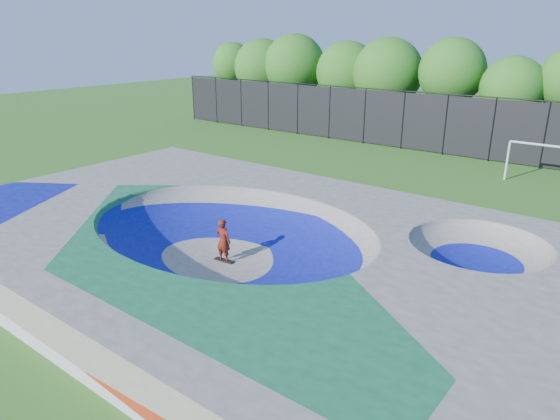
% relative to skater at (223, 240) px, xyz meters
% --- Properties ---
extents(ground, '(120.00, 120.00, 0.00)m').
position_rel_skater_xyz_m(ground, '(0.21, 0.12, -0.80)').
color(ground, '#2B5F1A').
rests_on(ground, ground).
extents(skate_deck, '(22.00, 14.00, 1.50)m').
position_rel_skater_xyz_m(skate_deck, '(0.21, 0.12, -0.05)').
color(skate_deck, gray).
rests_on(skate_deck, ground).
extents(skater, '(0.62, 0.44, 1.61)m').
position_rel_skater_xyz_m(skater, '(0.00, 0.00, 0.00)').
color(skater, '#B8290E').
rests_on(skater, ground).
extents(skateboard, '(0.80, 0.30, 0.05)m').
position_rel_skater_xyz_m(skateboard, '(0.00, 0.00, -0.78)').
color(skateboard, black).
rests_on(skateboard, ground).
extents(soccer_goal, '(3.38, 0.12, 2.23)m').
position_rel_skater_xyz_m(soccer_goal, '(6.81, 17.26, 0.75)').
color(soccer_goal, silver).
rests_on(soccer_goal, ground).
extents(fence, '(48.09, 0.09, 4.04)m').
position_rel_skater_xyz_m(fence, '(0.21, 21.12, 1.29)').
color(fence, black).
rests_on(fence, ground).
extents(treeline, '(52.86, 6.45, 7.76)m').
position_rel_skater_xyz_m(treeline, '(-2.70, 26.06, 3.95)').
color(treeline, '#442F22').
rests_on(treeline, ground).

